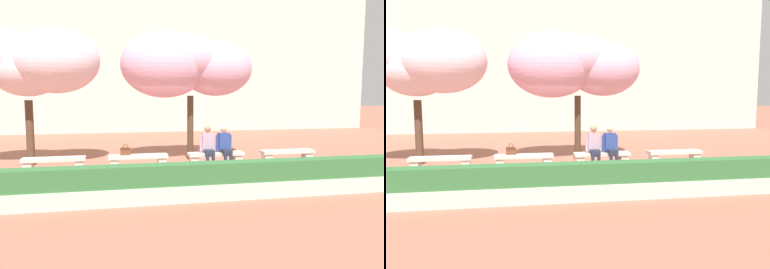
% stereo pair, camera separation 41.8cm
% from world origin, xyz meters
% --- Properties ---
extents(ground_plane, '(100.00, 100.00, 0.00)m').
position_xyz_m(ground_plane, '(0.00, 0.00, 0.00)').
color(ground_plane, '#9E604C').
extents(building_facade, '(28.00, 4.00, 10.10)m').
position_xyz_m(building_facade, '(0.00, 12.86, 5.05)').
color(building_facade, beige).
rests_on(building_facade, ground).
extents(stone_bench_west_end, '(1.75, 0.43, 0.45)m').
position_xyz_m(stone_bench_west_end, '(-3.59, 0.00, 0.30)').
color(stone_bench_west_end, beige).
rests_on(stone_bench_west_end, ground).
extents(stone_bench_near_west, '(1.75, 0.43, 0.45)m').
position_xyz_m(stone_bench_near_west, '(-1.20, 0.00, 0.30)').
color(stone_bench_near_west, beige).
rests_on(stone_bench_near_west, ground).
extents(stone_bench_center, '(1.75, 0.43, 0.45)m').
position_xyz_m(stone_bench_center, '(1.20, 0.00, 0.30)').
color(stone_bench_center, beige).
rests_on(stone_bench_center, ground).
extents(stone_bench_near_east, '(1.75, 0.43, 0.45)m').
position_xyz_m(stone_bench_near_east, '(3.59, 0.00, 0.30)').
color(stone_bench_near_east, beige).
rests_on(stone_bench_near_east, ground).
extents(person_seated_left, '(0.51, 0.69, 1.29)m').
position_xyz_m(person_seated_left, '(0.94, -0.05, 0.70)').
color(person_seated_left, black).
rests_on(person_seated_left, ground).
extents(person_seated_right, '(0.51, 0.70, 1.29)m').
position_xyz_m(person_seated_right, '(1.46, -0.05, 0.70)').
color(person_seated_right, black).
rests_on(person_seated_right, ground).
extents(handbag, '(0.30, 0.15, 0.34)m').
position_xyz_m(handbag, '(-1.57, 0.02, 0.58)').
color(handbag, brown).
rests_on(handbag, stone_bench_near_west).
extents(cherry_tree_main, '(4.47, 2.46, 4.30)m').
position_xyz_m(cherry_tree_main, '(0.54, 1.41, 3.22)').
color(cherry_tree_main, '#473323').
rests_on(cherry_tree_main, ground).
extents(cherry_tree_secondary, '(4.32, 2.53, 4.29)m').
position_xyz_m(cherry_tree_secondary, '(-4.37, 1.31, 3.23)').
color(cherry_tree_secondary, '#513828').
rests_on(cherry_tree_secondary, ground).
extents(planter_hedge_foreground, '(11.13, 0.50, 0.80)m').
position_xyz_m(planter_hedge_foreground, '(0.00, -3.46, 0.39)').
color(planter_hedge_foreground, beige).
rests_on(planter_hedge_foreground, ground).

